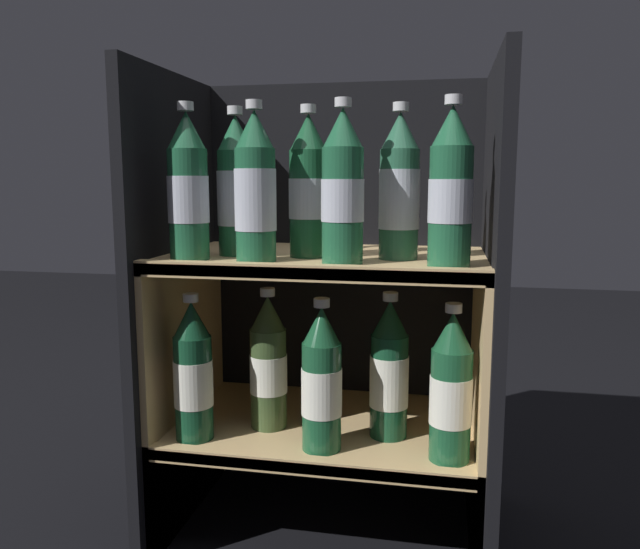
% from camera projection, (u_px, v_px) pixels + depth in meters
% --- Properties ---
extents(fridge_back_wall, '(0.59, 0.02, 0.84)m').
position_uv_depth(fridge_back_wall, '(343.00, 291.00, 1.29)').
color(fridge_back_wall, black).
rests_on(fridge_back_wall, ground_plane).
extents(fridge_side_left, '(0.02, 0.39, 0.84)m').
position_uv_depth(fridge_side_left, '(177.00, 303.00, 1.17)').
color(fridge_side_left, black).
rests_on(fridge_side_left, ground_plane).
extents(fridge_side_right, '(0.02, 0.39, 0.84)m').
position_uv_depth(fridge_side_right, '(490.00, 316.00, 1.06)').
color(fridge_side_right, black).
rests_on(fridge_side_right, ground_plane).
extents(shelf_lower, '(0.55, 0.35, 0.21)m').
position_uv_depth(shelf_lower, '(325.00, 444.00, 1.14)').
color(shelf_lower, tan).
rests_on(shelf_lower, ground_plane).
extents(shelf_upper, '(0.55, 0.35, 0.52)m').
position_uv_depth(shelf_upper, '(325.00, 335.00, 1.11)').
color(shelf_upper, tan).
rests_on(shelf_upper, ground_plane).
extents(bottle_upper_front_0, '(0.07, 0.07, 0.25)m').
position_uv_depth(bottle_upper_front_0, '(188.00, 190.00, 1.01)').
color(bottle_upper_front_0, '#1E5638').
rests_on(bottle_upper_front_0, shelf_upper).
extents(bottle_upper_front_1, '(0.07, 0.07, 0.25)m').
position_uv_depth(bottle_upper_front_1, '(255.00, 191.00, 0.99)').
color(bottle_upper_front_1, '#1E5638').
rests_on(bottle_upper_front_1, shelf_upper).
extents(bottle_upper_front_2, '(0.07, 0.07, 0.25)m').
position_uv_depth(bottle_upper_front_2, '(343.00, 190.00, 0.96)').
color(bottle_upper_front_2, '#1E5638').
rests_on(bottle_upper_front_2, shelf_upper).
extents(bottle_upper_front_3, '(0.07, 0.07, 0.25)m').
position_uv_depth(bottle_upper_front_3, '(451.00, 191.00, 0.93)').
color(bottle_upper_front_3, '#1E5638').
rests_on(bottle_upper_front_3, shelf_upper).
extents(bottle_upper_back_0, '(0.07, 0.07, 0.25)m').
position_uv_depth(bottle_upper_back_0, '(236.00, 190.00, 1.07)').
color(bottle_upper_back_0, '#1E5638').
rests_on(bottle_upper_back_0, shelf_upper).
extents(bottle_upper_back_1, '(0.07, 0.07, 0.25)m').
position_uv_depth(bottle_upper_back_1, '(309.00, 190.00, 1.04)').
color(bottle_upper_back_1, '#194C2D').
rests_on(bottle_upper_back_1, shelf_upper).
extents(bottle_upper_back_2, '(0.07, 0.07, 0.25)m').
position_uv_depth(bottle_upper_back_2, '(399.00, 191.00, 1.02)').
color(bottle_upper_back_2, '#285B42').
rests_on(bottle_upper_back_2, shelf_upper).
extents(bottle_lower_front_0, '(0.07, 0.07, 0.25)m').
position_uv_depth(bottle_lower_front_0, '(193.00, 374.00, 1.05)').
color(bottle_lower_front_0, '#144228').
rests_on(bottle_lower_front_0, shelf_lower).
extents(bottle_lower_front_1, '(0.07, 0.07, 0.25)m').
position_uv_depth(bottle_lower_front_1, '(322.00, 383.00, 1.01)').
color(bottle_lower_front_1, '#194C2D').
rests_on(bottle_lower_front_1, shelf_lower).
extents(bottle_lower_front_2, '(0.07, 0.07, 0.25)m').
position_uv_depth(bottle_lower_front_2, '(451.00, 391.00, 0.97)').
color(bottle_lower_front_2, '#194C2D').
rests_on(bottle_lower_front_2, shelf_lower).
extents(bottle_lower_back_0, '(0.07, 0.07, 0.25)m').
position_uv_depth(bottle_lower_back_0, '(268.00, 365.00, 1.11)').
color(bottle_lower_back_0, '#384C28').
rests_on(bottle_lower_back_0, shelf_lower).
extents(bottle_lower_back_1, '(0.07, 0.07, 0.25)m').
position_uv_depth(bottle_lower_back_1, '(389.00, 373.00, 1.06)').
color(bottle_lower_back_1, '#144228').
rests_on(bottle_lower_back_1, shelf_lower).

